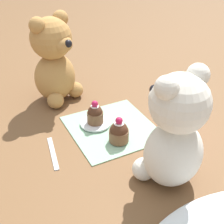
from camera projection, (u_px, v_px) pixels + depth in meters
The scene contains 9 objects.
ground_plane at pixel (112, 129), 0.89m from camera, with size 4.00×4.00×0.00m, color brown.
knitted_placemat at pixel (112, 128), 0.88m from camera, with size 0.23×0.24×0.01m, color #8EBC99.
teddy_bear_cream at pixel (174, 132), 0.65m from camera, with size 0.16×0.15×0.28m.
teddy_bear_tan at pixel (54, 60), 0.96m from camera, with size 0.17×0.17×0.28m.
cupcake_near_cream_bear at pixel (119, 132), 0.82m from camera, with size 0.05×0.05×0.07m.
saucer_plate at pixel (95, 123), 0.89m from camera, with size 0.09×0.09×0.01m, color silver.
cupcake_near_tan_bear at pixel (95, 114), 0.88m from camera, with size 0.05×0.05×0.07m.
juice_glass at pixel (181, 126), 0.83m from camera, with size 0.06×0.06×0.08m, color #DB3356.
teaspoon at pixel (53, 153), 0.79m from camera, with size 0.13×0.01×0.01m, color silver.
Camera 1 is at (0.33, 0.64, 0.52)m, focal length 50.00 mm.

